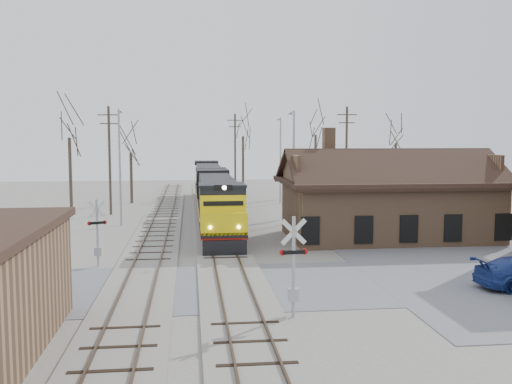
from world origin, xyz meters
TOP-DOWN VIEW (x-y plane):
  - ground at (0.00, 0.00)m, footprint 140.00×140.00m
  - road at (0.00, 0.00)m, footprint 60.00×9.00m
  - track_main at (0.00, 15.00)m, footprint 3.40×90.00m
  - track_siding at (-4.50, 15.00)m, footprint 3.40×90.00m
  - depot at (11.99, 12.00)m, footprint 15.20×9.31m
  - locomotive_lead at (0.00, 15.78)m, footprint 2.88×19.30m
  - locomotive_trailing at (0.00, 35.36)m, footprint 2.88×19.30m
  - crossbuck_near at (2.02, -5.11)m, footprint 1.16×0.31m
  - crossbuck_far at (-7.20, 5.08)m, footprint 1.03×0.48m
  - streetlight_a at (-7.70, 20.25)m, footprint 0.25×2.04m
  - streetlight_b at (6.56, 19.83)m, footprint 0.25×2.04m
  - streetlight_c at (7.79, 34.51)m, footprint 0.25×2.04m
  - utility_pole_a at (-9.43, 26.98)m, footprint 2.00×0.24m
  - utility_pole_b at (3.65, 44.65)m, footprint 2.00×0.24m
  - utility_pole_c at (13.56, 28.65)m, footprint 2.00×0.24m
  - tree_a at (-13.49, 29.37)m, footprint 4.78×4.78m
  - tree_b at (-8.44, 36.42)m, footprint 3.71×3.71m
  - tree_c at (5.06, 49.02)m, footprint 4.92×4.92m
  - tree_d at (13.55, 42.78)m, footprint 5.02×5.02m
  - tree_e at (21.51, 36.27)m, footprint 4.37×4.37m

SIDE VIEW (x-z plane):
  - ground at x=0.00m, z-range 0.00..0.00m
  - road at x=0.00m, z-range 0.00..0.03m
  - track_main at x=0.00m, z-range -0.05..0.19m
  - track_siding at x=-4.50m, z-range -0.05..0.19m
  - crossbuck_far at x=-7.20m, z-range -0.10..3.68m
  - crossbuck_near at x=2.02m, z-range -0.13..3.95m
  - locomotive_trailing at x=0.00m, z-range 0.22..4.28m
  - locomotive_lead at x=0.00m, z-range 0.11..4.39m
  - depot at x=11.99m, z-range -1.54..6.36m
  - streetlight_c at x=7.79m, z-range 0.54..9.89m
  - streetlight_b at x=6.56m, z-range 0.54..9.94m
  - utility_pole_a at x=-9.43m, z-range 0.23..10.29m
  - streetlight_a at x=-7.70m, z-range 0.54..10.00m
  - utility_pole_b at x=3.65m, z-range 0.23..10.37m
  - utility_pole_c at x=13.56m, z-range 0.23..10.49m
  - tree_b at x=-8.44m, z-range 1.92..11.00m
  - tree_e at x=21.51m, z-range 2.27..12.97m
  - tree_a at x=-13.49m, z-range 2.49..14.20m
  - tree_c at x=5.06m, z-range 2.56..14.62m
  - tree_d at x=13.55m, z-range 2.61..14.92m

